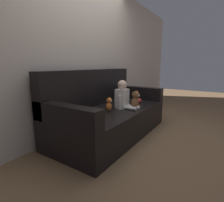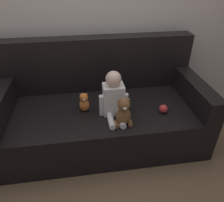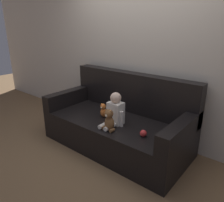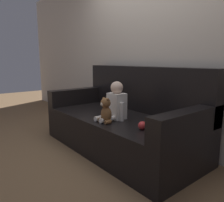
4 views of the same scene
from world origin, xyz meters
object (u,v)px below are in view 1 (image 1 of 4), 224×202
couch (108,113)px  plush_toy_side (109,104)px  teddy_bear_brown (135,101)px  person_baby (123,97)px  toy_ball (139,101)px

couch → plush_toy_side: (-0.17, -0.14, 0.20)m
plush_toy_side → teddy_bear_brown: bearing=-38.3°
person_baby → plush_toy_side: person_baby is taller
person_baby → teddy_bear_brown: bearing=-72.5°
teddy_bear_brown → toy_ball: 0.45m
teddy_bear_brown → toy_ball: teddy_bear_brown is taller
couch → teddy_bear_brown: couch is taller
couch → toy_ball: bearing=-25.2°
teddy_bear_brown → toy_ball: bearing=16.7°
person_baby → couch: bearing=115.1°
couch → plush_toy_side: 0.30m
couch → toy_ball: (0.58, -0.27, 0.14)m
person_baby → toy_ball: size_ratio=5.25×
toy_ball → person_baby: bearing=173.1°
couch → toy_ball: couch is taller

